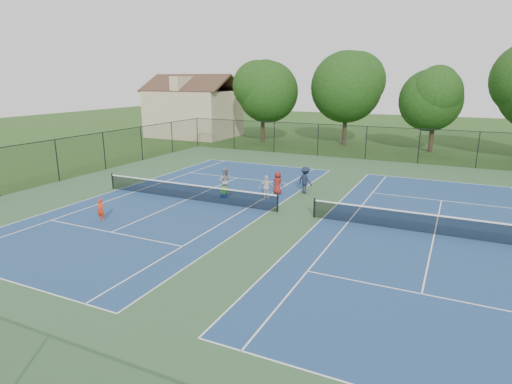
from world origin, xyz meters
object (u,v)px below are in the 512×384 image
at_px(clapboard_house, 194,111).
at_px(ball_crate, 224,195).
at_px(child_player, 101,210).
at_px(tree_back_b, 347,83).
at_px(tree_back_c, 436,96).
at_px(bystander_b, 305,180).
at_px(bystander_c, 278,183).
at_px(ball_hopper, 224,190).
at_px(tree_back_a, 263,88).
at_px(bystander_a, 267,187).
at_px(instructor, 225,181).

distance_m(clapboard_house, ball_crate, 29.75).
xyz_separation_m(clapboard_house, child_player, (14.30, -30.30, -2.50)).
bearing_deg(tree_back_b, tree_back_c, -6.34).
bearing_deg(tree_back_c, bystander_b, -106.37).
bearing_deg(bystander_c, tree_back_c, -95.09).
distance_m(clapboard_house, child_player, 33.60).
distance_m(child_player, ball_hopper, 7.50).
relative_size(child_player, bystander_c, 0.82).
distance_m(tree_back_b, ball_hopper, 25.44).
bearing_deg(tree_back_a, clapboard_house, 174.29).
height_order(tree_back_c, ball_hopper, tree_back_c).
height_order(clapboard_house, ball_hopper, clapboard_house).
xyz_separation_m(child_player, ball_crate, (3.49, 6.64, -0.45)).
relative_size(tree_back_a, ball_hopper, 24.58).
relative_size(child_player, bystander_a, 0.80).
bearing_deg(tree_back_b, child_player, -98.53).
xyz_separation_m(bystander_b, bystander_c, (-1.54, -0.89, -0.14)).
height_order(tree_back_b, bystander_c, tree_back_b).
distance_m(instructor, ball_crate, 1.10).
xyz_separation_m(child_player, instructor, (3.13, 7.41, 0.25)).
xyz_separation_m(tree_back_c, bystander_c, (-7.57, -21.40, -4.75)).
height_order(tree_back_c, bystander_a, tree_back_c).
distance_m(clapboard_house, instructor, 28.86).
xyz_separation_m(child_player, bystander_b, (7.67, 9.78, 0.27)).
distance_m(tree_back_a, bystander_b, 23.47).
relative_size(bystander_c, ball_hopper, 3.90).
bearing_deg(tree_back_b, ball_hopper, -92.80).
relative_size(tree_back_a, ball_crate, 26.34).
bearing_deg(bystander_a, bystander_c, -127.23).
distance_m(child_player, bystander_c, 10.81).
relative_size(bystander_b, bystander_c, 1.19).
height_order(instructor, ball_crate, instructor).
xyz_separation_m(tree_back_a, instructor, (7.43, -21.89, -5.19)).
relative_size(bystander_c, ball_crate, 4.18).
bearing_deg(tree_back_a, instructor, -71.24).
height_order(bystander_b, ball_hopper, bystander_b).
bearing_deg(tree_back_b, bystander_b, -82.13).
height_order(tree_back_b, instructor, tree_back_b).
bearing_deg(tree_back_c, child_player, -114.32).
relative_size(tree_back_c, instructor, 4.93).
distance_m(clapboard_house, bystander_b, 30.14).
distance_m(bystander_a, bystander_c, 1.50).
height_order(instructor, bystander_a, instructor).
relative_size(bystander_a, ball_hopper, 4.02).
xyz_separation_m(bystander_b, ball_hopper, (-4.18, -3.15, -0.38)).
distance_m(instructor, ball_hopper, 0.92).
bearing_deg(bystander_b, bystander_c, 56.32).
height_order(instructor, bystander_c, instructor).
bearing_deg(ball_crate, tree_back_b, 87.20).
bearing_deg(bystander_a, tree_back_c, -141.99).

